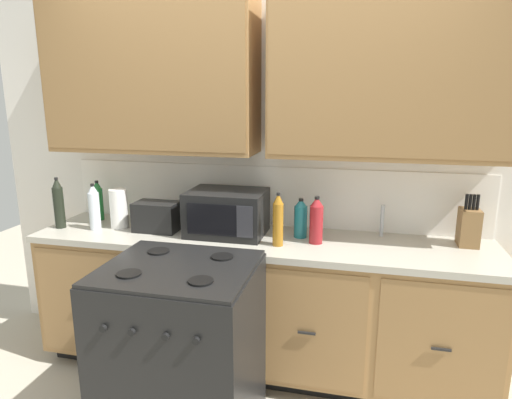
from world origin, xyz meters
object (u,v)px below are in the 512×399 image
at_px(bottle_red, 316,221).
at_px(bottle_dark, 59,203).
at_px(microwave, 227,213).
at_px(paper_towel_roll, 119,209).
at_px(bottle_teal, 301,218).
at_px(stove_range, 182,350).
at_px(toaster, 157,216).
at_px(knife_block, 469,227).
at_px(bottle_green, 98,201).
at_px(bottle_amber, 278,220).
at_px(bottle_clear, 94,207).

bearing_deg(bottle_red, bottle_dark, -177.40).
relative_size(microwave, paper_towel_roll, 1.85).
xyz_separation_m(bottle_red, bottle_teal, (-0.11, 0.09, -0.02)).
bearing_deg(bottle_dark, stove_range, -26.70).
xyz_separation_m(stove_range, toaster, (-0.41, 0.62, 0.53)).
distance_m(knife_block, bottle_green, 2.42).
bearing_deg(stove_range, bottle_amber, 51.73).
bearing_deg(bottle_dark, bottle_green, 58.93).
distance_m(knife_block, bottle_clear, 2.32).
relative_size(paper_towel_roll, bottle_clear, 0.85).
height_order(paper_towel_roll, bottle_red, bottle_red).
relative_size(bottle_red, bottle_teal, 1.15).
bearing_deg(stove_range, knife_block, 27.39).
bearing_deg(bottle_green, bottle_amber, -10.72).
bearing_deg(stove_range, toaster, 123.29).
bearing_deg(bottle_clear, bottle_red, 2.34).
bearing_deg(bottle_green, bottle_red, -5.79).
bearing_deg(stove_range, microwave, 85.34).
bearing_deg(toaster, bottle_green, 164.14).
height_order(bottle_red, bottle_dark, bottle_dark).
bearing_deg(microwave, stove_range, -94.66).
xyz_separation_m(microwave, bottle_clear, (-0.87, -0.11, 0.01)).
relative_size(toaster, bottle_teal, 1.13).
relative_size(stove_range, toaster, 3.39).
xyz_separation_m(toaster, paper_towel_roll, (-0.27, 0.01, 0.03)).
xyz_separation_m(knife_block, bottle_dark, (-2.56, -0.24, 0.05)).
bearing_deg(bottle_red, bottle_green, 174.21).
distance_m(bottle_teal, bottle_green, 1.44).
height_order(knife_block, bottle_green, knife_block).
height_order(toaster, paper_towel_roll, paper_towel_roll).
height_order(stove_range, bottle_amber, bottle_amber).
distance_m(paper_towel_roll, bottle_amber, 1.10).
bearing_deg(bottle_amber, toaster, 172.63).
xyz_separation_m(paper_towel_roll, bottle_amber, (1.09, -0.11, 0.02)).
bearing_deg(bottle_clear, bottle_green, 116.98).
bearing_deg(bottle_red, bottle_teal, 139.11).
height_order(microwave, bottle_green, same).
distance_m(knife_block, bottle_amber, 1.11).
relative_size(microwave, bottle_clear, 1.57).
xyz_separation_m(stove_range, bottle_clear, (-0.82, 0.55, 0.58)).
bearing_deg(toaster, knife_block, 4.50).
distance_m(toaster, paper_towel_roll, 0.28).
bearing_deg(bottle_clear, bottle_dark, -175.91).
distance_m(microwave, bottle_amber, 0.38).
height_order(paper_towel_roll, bottle_dark, bottle_dark).
height_order(bottle_green, bottle_clear, bottle_clear).
bearing_deg(paper_towel_roll, bottle_red, -0.79).
distance_m(toaster, bottle_amber, 0.83).
relative_size(bottle_red, bottle_dark, 0.84).
relative_size(stove_range, paper_towel_roll, 3.65).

